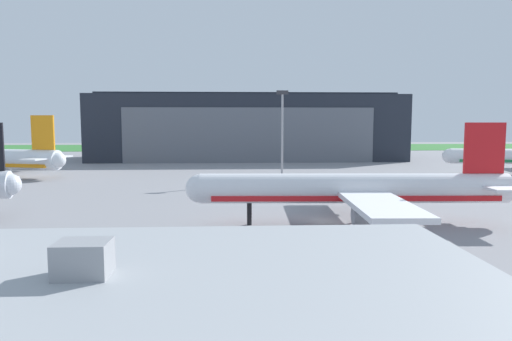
{
  "coord_description": "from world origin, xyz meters",
  "views": [
    {
      "loc": [
        -11.35,
        -56.13,
        12.1
      ],
      "look_at": [
        -7.18,
        23.79,
        3.82
      ],
      "focal_mm": 33.13,
      "sensor_mm": 36.0,
      "label": 1
    }
  ],
  "objects_px": {
    "airliner_near_right": "(355,189)",
    "ops_van": "(485,190)",
    "maintenance_hangar": "(247,127)",
    "apron_light_mast": "(282,128)"
  },
  "relations": [
    {
      "from": "apron_light_mast",
      "to": "airliner_near_right",
      "type": "bearing_deg",
      "value": -84.8
    },
    {
      "from": "maintenance_hangar",
      "to": "apron_light_mast",
      "type": "height_order",
      "value": "maintenance_hangar"
    },
    {
      "from": "airliner_near_right",
      "to": "apron_light_mast",
      "type": "distance_m",
      "value": 43.7
    },
    {
      "from": "maintenance_hangar",
      "to": "apron_light_mast",
      "type": "relative_size",
      "value": 5.26
    },
    {
      "from": "airliner_near_right",
      "to": "ops_van",
      "type": "distance_m",
      "value": 32.52
    },
    {
      "from": "maintenance_hangar",
      "to": "apron_light_mast",
      "type": "distance_m",
      "value": 58.56
    },
    {
      "from": "maintenance_hangar",
      "to": "apron_light_mast",
      "type": "xyz_separation_m",
      "value": [
        5.24,
        -58.32,
        0.56
      ]
    },
    {
      "from": "ops_van",
      "to": "apron_light_mast",
      "type": "bearing_deg",
      "value": 141.42
    },
    {
      "from": "maintenance_hangar",
      "to": "apron_light_mast",
      "type": "bearing_deg",
      "value": -84.87
    },
    {
      "from": "airliner_near_right",
      "to": "apron_light_mast",
      "type": "relative_size",
      "value": 2.12
    }
  ]
}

